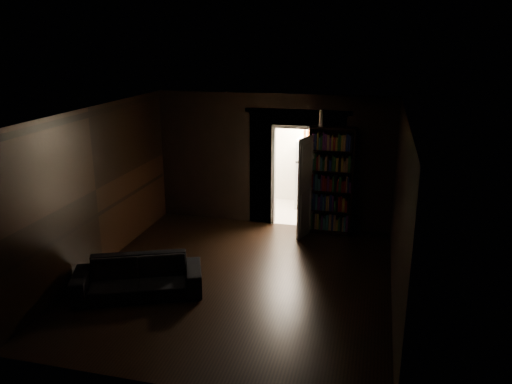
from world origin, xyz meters
TOP-DOWN VIEW (x-y plane):
  - ground at (0.00, 0.00)m, footprint 5.50×5.50m
  - room_walls at (-0.01, 1.07)m, footprint 5.02×5.61m
  - kitchen_alcove at (0.50, 3.87)m, footprint 2.20×1.80m
  - sofa at (-1.39, -0.81)m, footprint 2.15×1.53m
  - bookshelf at (1.25, 2.55)m, footprint 0.91×0.36m
  - refrigerator at (0.69, 4.11)m, footprint 0.95×0.92m
  - door at (0.83, 2.33)m, footprint 0.33×0.82m
  - figurine at (1.00, 2.58)m, footprint 0.12×0.12m
  - bottles at (0.73, 4.06)m, footprint 0.69×0.10m

SIDE VIEW (x-z plane):
  - ground at x=0.00m, z-range 0.00..0.00m
  - sofa at x=-1.39m, z-range 0.00..0.76m
  - refrigerator at x=0.69m, z-range 0.00..1.65m
  - door at x=0.83m, z-range 0.00..2.05m
  - bookshelf at x=1.25m, z-range 0.00..2.20m
  - kitchen_alcove at x=0.50m, z-range -0.09..2.51m
  - room_walls at x=-0.01m, z-range 0.26..3.10m
  - bottles at x=0.73m, z-range 1.65..1.93m
  - figurine at x=1.00m, z-range 2.20..2.53m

